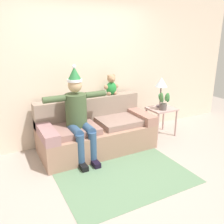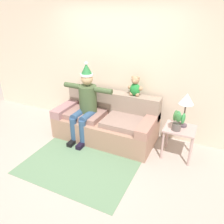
{
  "view_description": "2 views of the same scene",
  "coord_description": "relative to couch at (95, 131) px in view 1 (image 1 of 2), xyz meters",
  "views": [
    {
      "loc": [
        -1.55,
        -2.55,
        1.92
      ],
      "look_at": [
        0.26,
        0.88,
        0.67
      ],
      "focal_mm": 38.36,
      "sensor_mm": 36.0,
      "label": 1
    },
    {
      "loc": [
        1.74,
        -2.39,
        2.37
      ],
      "look_at": [
        0.21,
        0.82,
        0.67
      ],
      "focal_mm": 35.18,
      "sensor_mm": 36.0,
      "label": 2
    }
  ],
  "objects": [
    {
      "name": "ground_plane",
      "position": [
        0.0,
        -1.02,
        -0.33
      ],
      "size": [
        10.0,
        10.0,
        0.0
      ],
      "primitive_type": "plane",
      "color": "#AA9C93"
    },
    {
      "name": "side_table",
      "position": [
        1.4,
        -0.06,
        0.13
      ],
      "size": [
        0.51,
        0.44,
        0.56
      ],
      "color": "#B79692",
      "rests_on": "ground_plane"
    },
    {
      "name": "back_wall",
      "position": [
        0.0,
        0.53,
        1.02
      ],
      "size": [
        7.0,
        0.1,
        2.7
      ],
      "primitive_type": "cube",
      "color": "beige",
      "rests_on": "ground_plane"
    },
    {
      "name": "area_rug",
      "position": [
        0.0,
        -1.06,
        -0.33
      ],
      "size": [
        1.83,
        1.23,
        0.01
      ],
      "primitive_type": "cube",
      "color": "#5F8160",
      "rests_on": "ground_plane"
    },
    {
      "name": "table_lamp",
      "position": [
        1.42,
        0.03,
        0.69
      ],
      "size": [
        0.24,
        0.24,
        0.59
      ],
      "color": "#4F404B",
      "rests_on": "side_table"
    },
    {
      "name": "couch",
      "position": [
        0.0,
        0.0,
        0.0
      ],
      "size": [
        1.94,
        0.91,
        0.87
      ],
      "color": "#9F7762",
      "rests_on": "ground_plane"
    },
    {
      "name": "potted_plant",
      "position": [
        1.36,
        -0.16,
        0.41
      ],
      "size": [
        0.22,
        0.28,
        0.37
      ],
      "color": "#605652",
      "rests_on": "side_table"
    },
    {
      "name": "person_seated",
      "position": [
        -0.36,
        -0.17,
        0.42
      ],
      "size": [
        1.02,
        0.77,
        1.5
      ],
      "color": "#415433",
      "rests_on": "ground_plane"
    },
    {
      "name": "teddy_bear",
      "position": [
        0.46,
        0.27,
        0.71
      ],
      "size": [
        0.29,
        0.17,
        0.38
      ],
      "color": "#248538",
      "rests_on": "couch"
    }
  ]
}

